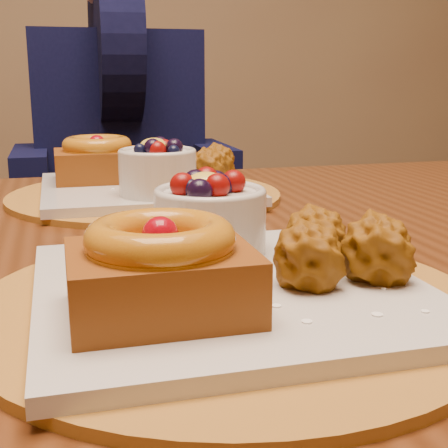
{
  "coord_description": "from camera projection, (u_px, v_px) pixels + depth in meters",
  "views": [
    {
      "loc": [
        -0.07,
        -0.7,
        0.92
      ],
      "look_at": [
        0.06,
        -0.23,
        0.81
      ],
      "focal_mm": 50.0,
      "sensor_mm": 36.0,
      "label": 1
    }
  ],
  "objects": [
    {
      "name": "place_setting_near",
      "position": [
        223.0,
        270.0,
        0.46
      ],
      "size": [
        0.38,
        0.38,
        0.09
      ],
      "color": "brown",
      "rests_on": "dining_table"
    },
    {
      "name": "diner",
      "position": [
        117.0,
        108.0,
        1.51
      ],
      "size": [
        0.48,
        0.47,
        0.79
      ],
      "rotation": [
        0.0,
        0.0,
        0.35
      ],
      "color": "black",
      "rests_on": "ground"
    },
    {
      "name": "chair_far",
      "position": [
        121.0,
        257.0,
        1.65
      ],
      "size": [
        0.5,
        0.5,
        0.82
      ],
      "rotation": [
        0.0,
        0.0,
        -0.31
      ],
      "color": "black",
      "rests_on": "ground"
    },
    {
      "name": "dining_table",
      "position": [
        176.0,
        303.0,
        0.69
      ],
      "size": [
        1.6,
        0.9,
        0.76
      ],
      "color": "#3D1C0B",
      "rests_on": "ground"
    },
    {
      "name": "place_setting_far",
      "position": [
        143.0,
        178.0,
        0.87
      ],
      "size": [
        0.38,
        0.38,
        0.09
      ],
      "color": "brown",
      "rests_on": "dining_table"
    }
  ]
}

